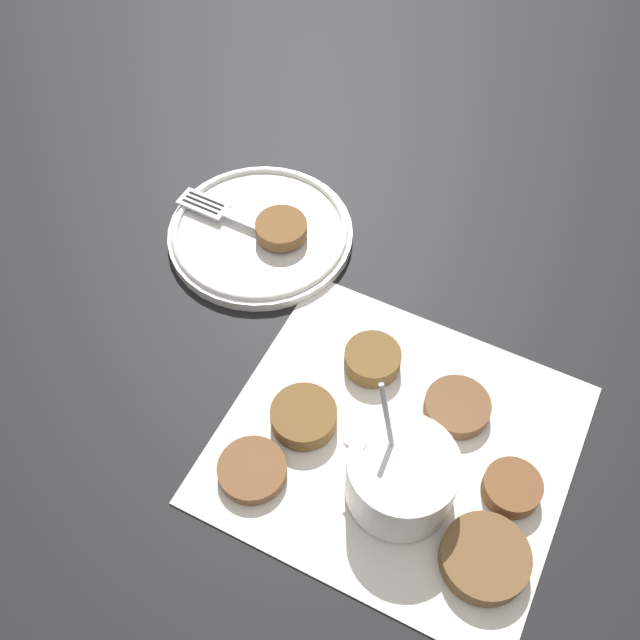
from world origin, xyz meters
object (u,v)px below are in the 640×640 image
(sauce_bowl, at_px, (400,478))
(fritter_on_plate, at_px, (281,228))
(serving_plate, at_px, (260,233))
(fork, at_px, (226,213))

(sauce_bowl, height_order, fritter_on_plate, sauce_bowl)
(sauce_bowl, xyz_separation_m, serving_plate, (0.27, -0.24, -0.02))
(fork, bearing_deg, fritter_on_plate, -179.37)
(sauce_bowl, bearing_deg, fritter_on_plate, -45.18)
(sauce_bowl, relative_size, serving_plate, 0.59)
(serving_plate, bearing_deg, fork, -3.11)
(serving_plate, distance_m, fritter_on_plate, 0.03)
(sauce_bowl, distance_m, serving_plate, 0.36)
(sauce_bowl, xyz_separation_m, fork, (0.31, -0.24, -0.01))
(fork, bearing_deg, sauce_bowl, 142.55)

